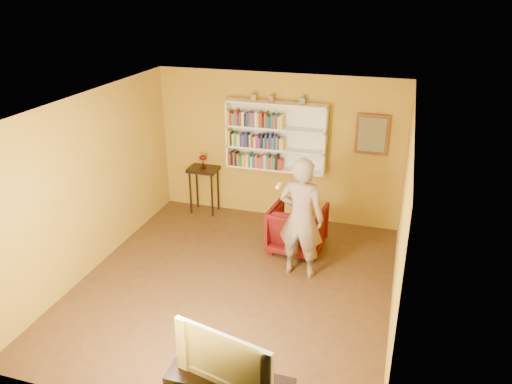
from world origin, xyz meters
TOP-DOWN VIEW (x-y plane):
  - room_shell at (0.00, 0.00)m, footprint 5.30×5.80m
  - bookshelf at (0.00, 2.41)m, footprint 1.80×0.29m
  - books_row_lower at (-0.37, 2.30)m, footprint 1.00×0.19m
  - books_row_middle at (-0.35, 2.30)m, footprint 1.02×0.19m
  - books_row_upper at (-0.36, 2.30)m, footprint 1.00×0.19m
  - ornament_left at (-0.40, 2.35)m, footprint 0.09×0.09m
  - ornament_centre at (-0.09, 2.35)m, footprint 0.08×0.08m
  - ornament_right at (0.46, 2.35)m, footprint 0.08×0.08m
  - framed_painting at (1.65, 2.46)m, footprint 0.55×0.05m
  - console_table at (-1.37, 2.25)m, footprint 0.55×0.42m
  - ruby_lustre at (-1.37, 2.25)m, footprint 0.15×0.16m
  - armchair at (0.66, 1.30)m, footprint 0.92×0.94m
  - person at (0.85, 0.59)m, footprint 0.73×0.51m
  - game_remote at (0.58, 0.25)m, footprint 0.04×0.15m
  - television at (0.74, -2.25)m, footprint 1.09×0.39m

SIDE VIEW (x-z plane):
  - armchair at x=0.66m, z-range 0.00..0.79m
  - console_table at x=-1.37m, z-range 0.29..1.19m
  - television at x=0.74m, z-range 0.46..1.09m
  - person at x=0.85m, z-range 0.00..1.89m
  - room_shell at x=0.00m, z-range -0.42..2.46m
  - ruby_lustre at x=-1.37m, z-range 0.95..1.20m
  - books_row_lower at x=-0.37m, z-range 1.00..1.26m
  - books_row_middle at x=-0.35m, z-range 1.37..1.64m
  - game_remote at x=0.58m, z-range 1.54..1.58m
  - bookshelf at x=0.00m, z-range 0.98..2.21m
  - framed_painting at x=1.65m, z-range 1.40..2.10m
  - books_row_upper at x=-0.36m, z-range 1.76..2.03m
  - ornament_centre at x=-0.09m, z-range 2.21..2.32m
  - ornament_right at x=0.46m, z-range 2.21..2.33m
  - ornament_left at x=-0.40m, z-range 2.21..2.33m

